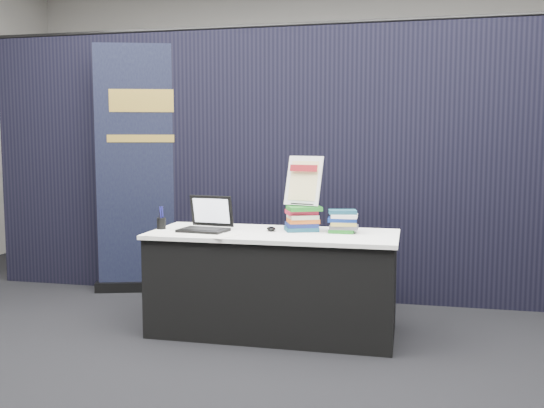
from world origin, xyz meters
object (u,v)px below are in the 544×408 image
at_px(book_stack_tall, 303,218).
at_px(pullup_banner, 147,184).
at_px(book_stack_short, 343,221).
at_px(display_table, 273,282).
at_px(stacking_chair, 326,237).
at_px(laptop, 205,223).
at_px(info_sign, 304,181).

height_order(book_stack_tall, pullup_banner, pullup_banner).
bearing_deg(book_stack_short, display_table, -169.71).
bearing_deg(stacking_chair, book_stack_tall, -89.98).
xyz_separation_m(display_table, laptop, (-0.50, -0.05, 0.43)).
bearing_deg(book_stack_short, book_stack_tall, 175.16).
relative_size(pullup_banner, stacking_chair, 2.15).
bearing_deg(display_table, info_sign, 36.60).
xyz_separation_m(book_stack_short, info_sign, (-0.30, 0.06, 0.28)).
relative_size(display_table, book_stack_tall, 6.57).
bearing_deg(laptop, stacking_chair, 56.32).
xyz_separation_m(laptop, pullup_banner, (-0.92, 1.00, 0.21)).
xyz_separation_m(display_table, info_sign, (0.20, 0.15, 0.74)).
bearing_deg(display_table, stacking_chair, 72.60).
bearing_deg(info_sign, laptop, -147.85).
xyz_separation_m(book_stack_tall, info_sign, (0.00, 0.03, 0.27)).
bearing_deg(book_stack_short, laptop, -172.10).
xyz_separation_m(info_sign, pullup_banner, (-1.62, 0.80, -0.10)).
relative_size(display_table, stacking_chair, 1.68).
distance_m(book_stack_tall, pullup_banner, 1.83).
distance_m(info_sign, stacking_chair, 0.89).
distance_m(book_stack_tall, info_sign, 0.28).
bearing_deg(book_stack_short, pullup_banner, 155.96).
distance_m(book_stack_short, stacking_chair, 0.84).
xyz_separation_m(display_table, book_stack_tall, (0.20, 0.12, 0.47)).
height_order(laptop, book_stack_short, laptop).
bearing_deg(info_sign, book_stack_short, 6.06).
bearing_deg(stacking_chair, laptop, -124.83).
bearing_deg(book_stack_short, info_sign, 169.44).
bearing_deg(info_sign, stacking_chair, 100.81).
height_order(display_table, book_stack_tall, book_stack_tall).
xyz_separation_m(laptop, book_stack_short, (1.00, 0.14, 0.02)).
bearing_deg(info_sign, display_table, -126.79).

